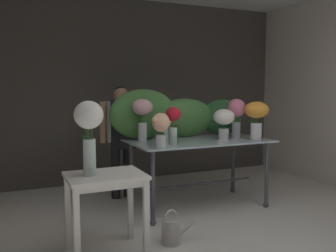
{
  "coord_description": "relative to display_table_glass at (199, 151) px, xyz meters",
  "views": [
    {
      "loc": [
        -1.97,
        -2.15,
        1.49
      ],
      "look_at": [
        -0.37,
        1.42,
        1.1
      ],
      "focal_mm": 39.45,
      "sensor_mm": 36.0,
      "label": 1
    }
  ],
  "objects": [
    {
      "name": "side_table_white",
      "position": [
        -1.41,
        -0.83,
        -0.1
      ],
      "size": [
        0.69,
        0.53,
        0.73
      ],
      "color": "silver",
      "rests_on": "ground"
    },
    {
      "name": "florist",
      "position": [
        -0.77,
        0.78,
        0.21
      ],
      "size": [
        0.59,
        0.24,
        1.52
      ],
      "color": "#232328",
      "rests_on": "ground"
    },
    {
      "name": "vase_coral_dahlias",
      "position": [
        -0.42,
        0.11,
        0.35
      ],
      "size": [
        0.2,
        0.2,
        0.33
      ],
      "color": "silver",
      "rests_on": "display_table_glass"
    },
    {
      "name": "vase_white_roses_tall",
      "position": [
        -1.55,
        -0.83,
        0.44
      ],
      "size": [
        0.25,
        0.25,
        0.66
      ],
      "color": "silver",
      "rests_on": "side_table_white"
    },
    {
      "name": "vase_blush_anemones",
      "position": [
        -0.69,
        0.15,
        0.48
      ],
      "size": [
        0.25,
        0.25,
        0.51
      ],
      "color": "silver",
      "rests_on": "display_table_glass"
    },
    {
      "name": "wall_back",
      "position": [
        -0.25,
        1.78,
        0.74
      ],
      "size": [
        5.38,
        0.12,
        2.91
      ],
      "primitive_type": "cube",
      "color": "#4C4742",
      "rests_on": "ground"
    },
    {
      "name": "vase_sunset_hydrangea",
      "position": [
        0.64,
        -0.3,
        0.44
      ],
      "size": [
        0.3,
        0.3,
        0.48
      ],
      "color": "silver",
      "rests_on": "display_table_glass"
    },
    {
      "name": "display_table_glass",
      "position": [
        0.0,
        0.0,
        0.0
      ],
      "size": [
        1.74,
        0.94,
        0.86
      ],
      "color": "#ADC0C8",
      "rests_on": "ground"
    },
    {
      "name": "foliage_backdrop",
      "position": [
        -0.14,
        0.35,
        0.41
      ],
      "size": [
        1.92,
        0.28,
        0.63
      ],
      "color": "#477F3D",
      "rests_on": "display_table_glass"
    },
    {
      "name": "vase_rosy_roses",
      "position": [
        0.55,
        -0.01,
        0.46
      ],
      "size": [
        0.24,
        0.24,
        0.51
      ],
      "color": "silver",
      "rests_on": "display_table_glass"
    },
    {
      "name": "watering_can",
      "position": [
        -0.79,
        -0.89,
        -0.59
      ],
      "size": [
        0.35,
        0.18,
        0.34
      ],
      "color": "#B7B2A8",
      "rests_on": "ground"
    },
    {
      "name": "vase_ivory_tulips",
      "position": [
        0.29,
        -0.12,
        0.38
      ],
      "size": [
        0.26,
        0.26,
        0.39
      ],
      "color": "silver",
      "rests_on": "display_table_glass"
    },
    {
      "name": "vase_crimson_freesia",
      "position": [
        -0.44,
        -0.19,
        0.4
      ],
      "size": [
        0.17,
        0.17,
        0.43
      ],
      "color": "silver",
      "rests_on": "display_table_glass"
    },
    {
      "name": "vase_peach_ranunculus",
      "position": [
        -0.67,
        -0.37,
        0.36
      ],
      "size": [
        0.23,
        0.19,
        0.38
      ],
      "color": "silver",
      "rests_on": "display_table_glass"
    },
    {
      "name": "ground_plane",
      "position": [
        -0.25,
        -0.04,
        -0.72
      ],
      "size": [
        8.0,
        8.0,
        0.0
      ],
      "primitive_type": "plane",
      "color": "silver"
    }
  ]
}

